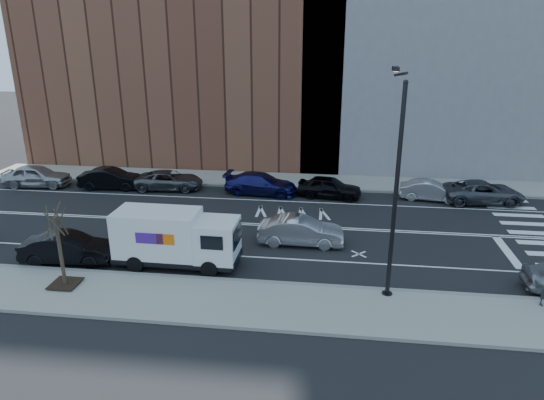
% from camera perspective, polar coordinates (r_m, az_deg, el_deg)
% --- Properties ---
extents(ground, '(120.00, 120.00, 0.00)m').
position_cam_1_polar(ground, '(28.49, -2.24, -2.88)').
color(ground, black).
rests_on(ground, ground).
extents(sidewalk_near, '(44.00, 3.60, 0.15)m').
position_cam_1_polar(sidewalk_near, '(20.72, -6.28, -11.79)').
color(sidewalk_near, gray).
rests_on(sidewalk_near, ground).
extents(sidewalk_far, '(44.00, 3.60, 0.15)m').
position_cam_1_polar(sidewalk_far, '(36.68, -0.02, 2.37)').
color(sidewalk_far, gray).
rests_on(sidewalk_far, ground).
extents(curb_near, '(44.00, 0.25, 0.17)m').
position_cam_1_polar(curb_near, '(22.24, -5.21, -9.41)').
color(curb_near, gray).
rests_on(curb_near, ground).
extents(curb_far, '(44.00, 0.25, 0.17)m').
position_cam_1_polar(curb_far, '(34.98, -0.39, 1.53)').
color(curb_far, gray).
rests_on(curb_far, ground).
extents(crosswalk, '(3.00, 14.00, 0.01)m').
position_cam_1_polar(crosswalk, '(30.44, 29.08, -3.93)').
color(crosswalk, white).
rests_on(crosswalk, ground).
extents(road_markings, '(40.00, 8.60, 0.01)m').
position_cam_1_polar(road_markings, '(28.49, -2.24, -2.87)').
color(road_markings, white).
rests_on(road_markings, ground).
extents(bldg_brick, '(26.00, 10.00, 22.00)m').
position_cam_1_polar(bldg_brick, '(43.44, -9.96, 19.33)').
color(bldg_brick, brown).
rests_on(bldg_brick, ground).
extents(bldg_concrete, '(20.00, 10.00, 26.00)m').
position_cam_1_polar(bldg_concrete, '(42.38, 18.85, 21.37)').
color(bldg_concrete, slate).
rests_on(bldg_concrete, ground).
extents(streetlight, '(0.44, 4.02, 9.34)m').
position_cam_1_polar(streetlight, '(20.10, 14.31, 2.33)').
color(streetlight, black).
rests_on(streetlight, ground).
extents(street_tree, '(1.20, 1.20, 3.75)m').
position_cam_1_polar(street_tree, '(22.96, -23.54, -6.29)').
color(street_tree, black).
rests_on(street_tree, ground).
extents(fedex_van, '(6.01, 2.22, 2.73)m').
position_cam_1_polar(fedex_van, '(23.57, -11.28, -4.36)').
color(fedex_van, black).
rests_on(fedex_van, ground).
extents(far_parked_a, '(4.87, 2.35, 1.60)m').
position_cam_1_polar(far_parked_a, '(39.13, -25.96, 2.58)').
color(far_parked_a, '#A5A4A9').
rests_on(far_parked_a, ground).
extents(far_parked_b, '(4.59, 1.89, 1.48)m').
position_cam_1_polar(far_parked_b, '(36.58, -18.39, 2.40)').
color(far_parked_b, black).
rests_on(far_parked_b, ground).
extents(far_parked_c, '(4.94, 2.61, 1.32)m').
position_cam_1_polar(far_parked_c, '(35.39, -12.02, 2.29)').
color(far_parked_c, '#505258').
rests_on(far_parked_c, ground).
extents(far_parked_d, '(5.22, 2.51, 1.47)m').
position_cam_1_polar(far_parked_d, '(33.59, -1.30, 1.93)').
color(far_parked_d, navy).
rests_on(far_parked_d, ground).
extents(far_parked_e, '(4.48, 2.30, 1.46)m').
position_cam_1_polar(far_parked_e, '(33.08, 6.78, 1.52)').
color(far_parked_e, black).
rests_on(far_parked_e, ground).
extents(far_parked_f, '(4.16, 1.90, 1.32)m').
position_cam_1_polar(far_parked_f, '(34.04, 18.15, 1.06)').
color(far_parked_f, '#B4B4B9').
rests_on(far_parked_f, ground).
extents(far_parked_g, '(5.40, 2.85, 1.45)m').
position_cam_1_polar(far_parked_g, '(34.75, 23.56, 0.87)').
color(far_parked_g, '#4A4B51').
rests_on(far_parked_g, ground).
extents(driving_sedan, '(4.49, 1.57, 1.48)m').
position_cam_1_polar(driving_sedan, '(25.70, 3.40, -3.65)').
color(driving_sedan, '#B6B6BB').
rests_on(driving_sedan, ground).
extents(near_parked_rear_a, '(4.57, 1.92, 1.47)m').
position_cam_1_polar(near_parked_rear_a, '(25.67, -22.84, -5.26)').
color(near_parked_rear_a, black).
rests_on(near_parked_rear_a, ground).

